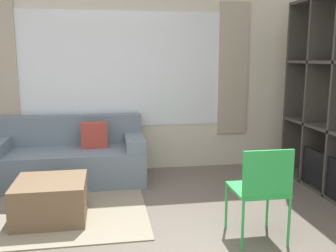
{
  "coord_description": "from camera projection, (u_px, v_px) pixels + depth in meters",
  "views": [
    {
      "loc": [
        -0.24,
        -2.64,
        1.6
      ],
      "look_at": [
        0.45,
        1.48,
        0.85
      ],
      "focal_mm": 40.0,
      "sensor_mm": 36.0,
      "label": 1
    }
  ],
  "objects": [
    {
      "name": "wall_back",
      "position": [
        122.0,
        76.0,
        5.28
      ],
      "size": [
        6.45,
        0.11,
        2.7
      ],
      "color": "beige",
      "rests_on": "ground_plane"
    },
    {
      "name": "folding_chair",
      "position": [
        261.0,
        186.0,
        3.24
      ],
      "size": [
        0.44,
        0.46,
        0.86
      ],
      "rotation": [
        0.0,
        0.0,
        3.14
      ],
      "color": "green",
      "rests_on": "ground_plane"
    },
    {
      "name": "area_rug",
      "position": [
        14.0,
        210.0,
        3.99
      ],
      "size": [
        2.79,
        1.82,
        0.01
      ],
      "primitive_type": "cube",
      "color": "gray",
      "rests_on": "ground_plane"
    },
    {
      "name": "ottoman",
      "position": [
        51.0,
        200.0,
        3.76
      ],
      "size": [
        0.69,
        0.67,
        0.41
      ],
      "color": "brown",
      "rests_on": "ground_plane"
    },
    {
      "name": "couch_main",
      "position": [
        69.0,
        159.0,
        4.89
      ],
      "size": [
        1.95,
        0.85,
        0.84
      ],
      "color": "slate",
      "rests_on": "ground_plane"
    }
  ]
}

